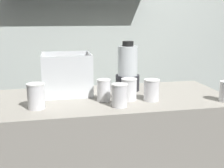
# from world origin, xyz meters

# --- Properties ---
(counter) EXTENTS (1.40, 0.64, 0.90)m
(counter) POSITION_xyz_m (0.00, 0.00, 0.45)
(counter) COLOR #9E998E
(counter) RESTS_ON ground_plane
(back_wall_unit) EXTENTS (2.60, 0.24, 2.50)m
(back_wall_unit) POSITION_xyz_m (-0.01, 0.77, 1.26)
(back_wall_unit) COLOR silver
(back_wall_unit) RESTS_ON ground_plane
(carrot_display_bin) EXTENTS (0.30, 0.25, 0.25)m
(carrot_display_bin) POSITION_xyz_m (-0.26, 0.12, 0.98)
(carrot_display_bin) COLOR white
(carrot_display_bin) RESTS_ON counter
(blender_pitcher) EXTENTS (0.16, 0.16, 0.32)m
(blender_pitcher) POSITION_xyz_m (0.13, 0.14, 1.03)
(blender_pitcher) COLOR black
(blender_pitcher) RESTS_ON counter
(juice_cup_orange_far_left) EXTENTS (0.09, 0.09, 0.13)m
(juice_cup_orange_far_left) POSITION_xyz_m (-0.43, -0.14, 0.96)
(juice_cup_orange_far_left) COLOR white
(juice_cup_orange_far_left) RESTS_ON counter
(juice_cup_carrot_left) EXTENTS (0.08, 0.08, 0.13)m
(juice_cup_carrot_left) POSITION_xyz_m (-0.06, -0.07, 0.95)
(juice_cup_carrot_left) COLOR white
(juice_cup_carrot_left) RESTS_ON counter
(juice_cup_beet_middle) EXTENTS (0.09, 0.09, 0.12)m
(juice_cup_beet_middle) POSITION_xyz_m (0.00, -0.19, 0.96)
(juice_cup_beet_middle) COLOR white
(juice_cup_beet_middle) RESTS_ON counter
(juice_cup_beet_right) EXTENTS (0.09, 0.09, 0.13)m
(juice_cup_beet_right) POSITION_xyz_m (0.08, -0.08, 0.96)
(juice_cup_beet_right) COLOR white
(juice_cup_beet_right) RESTS_ON counter
(juice_cup_carrot_far_right) EXTENTS (0.09, 0.09, 0.12)m
(juice_cup_carrot_far_right) POSITION_xyz_m (0.21, -0.12, 0.96)
(juice_cup_carrot_far_right) COLOR white
(juice_cup_carrot_far_right) RESTS_ON counter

